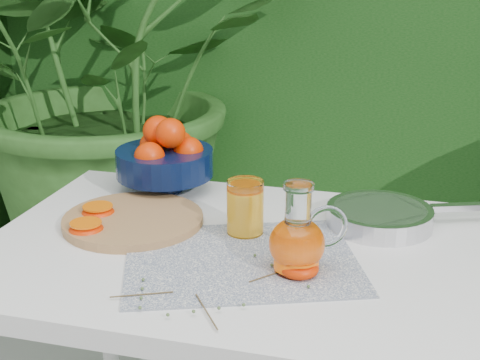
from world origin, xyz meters
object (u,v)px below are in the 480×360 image
(fruit_bowl, at_px, (165,156))
(juice_pitcher, at_px, (298,241))
(saute_pan, at_px, (381,216))
(white_table, at_px, (237,282))
(cutting_board, at_px, (133,220))

(fruit_bowl, height_order, juice_pitcher, fruit_bowl)
(juice_pitcher, xyz_separation_m, saute_pan, (0.13, 0.26, -0.04))
(white_table, height_order, cutting_board, cutting_board)
(cutting_board, distance_m, fruit_bowl, 0.23)
(white_table, height_order, saute_pan, saute_pan)
(cutting_board, relative_size, saute_pan, 0.73)
(white_table, xyz_separation_m, fruit_bowl, (-0.25, 0.27, 0.17))
(juice_pitcher, bearing_deg, white_table, 148.77)
(fruit_bowl, distance_m, juice_pitcher, 0.52)
(saute_pan, bearing_deg, juice_pitcher, -117.10)
(fruit_bowl, bearing_deg, saute_pan, -10.01)
(fruit_bowl, distance_m, saute_pan, 0.53)
(white_table, relative_size, fruit_bowl, 3.50)
(fruit_bowl, height_order, saute_pan, fruit_bowl)
(fruit_bowl, bearing_deg, white_table, -46.73)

